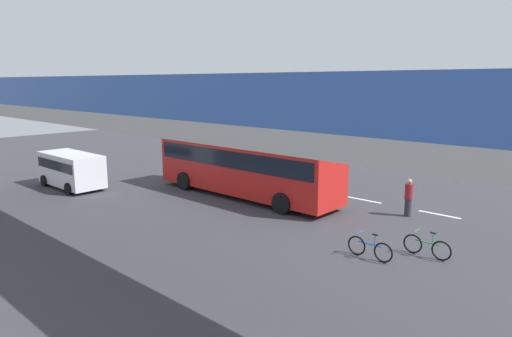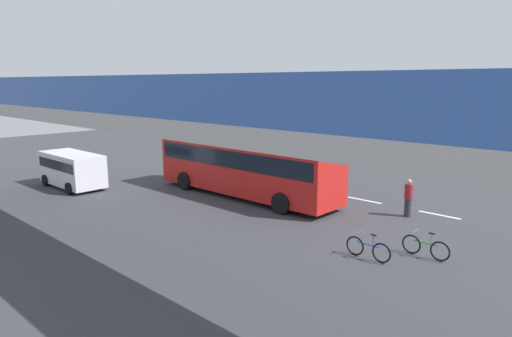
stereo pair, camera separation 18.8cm
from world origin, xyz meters
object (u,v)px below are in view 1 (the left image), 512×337
(parked_van, at_px, (71,168))
(traffic_sign, at_px, (304,153))
(bicycle_blue, at_px, (370,249))
(bicycle_green, at_px, (427,247))
(pedestrian, at_px, (409,198))
(city_bus, at_px, (244,163))

(parked_van, xyz_separation_m, traffic_sign, (-9.44, -10.43, 0.71))
(bicycle_blue, bearing_deg, parked_van, 6.08)
(bicycle_green, bearing_deg, traffic_sign, -33.05)
(parked_van, xyz_separation_m, bicycle_blue, (-18.61, -1.98, -0.81))
(bicycle_blue, relative_size, pedestrian, 0.99)
(parked_van, bearing_deg, pedestrian, -155.56)
(traffic_sign, bearing_deg, pedestrian, 162.31)
(city_bus, xyz_separation_m, bicycle_blue, (-9.54, 3.47, -1.51))
(bicycle_green, height_order, pedestrian, pedestrian)
(city_bus, xyz_separation_m, pedestrian, (-8.31, -2.44, -1.00))
(traffic_sign, bearing_deg, city_bus, 85.71)
(parked_van, relative_size, bicycle_blue, 2.71)
(traffic_sign, bearing_deg, parked_van, 47.84)
(bicycle_blue, distance_m, traffic_sign, 12.55)
(bicycle_blue, height_order, traffic_sign, traffic_sign)
(city_bus, height_order, traffic_sign, city_bus)
(bicycle_blue, bearing_deg, pedestrian, -78.26)
(city_bus, bearing_deg, traffic_sign, -94.29)
(city_bus, height_order, parked_van, city_bus)
(parked_van, relative_size, bicycle_green, 2.71)
(parked_van, distance_m, traffic_sign, 14.09)
(bicycle_green, distance_m, pedestrian, 5.14)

